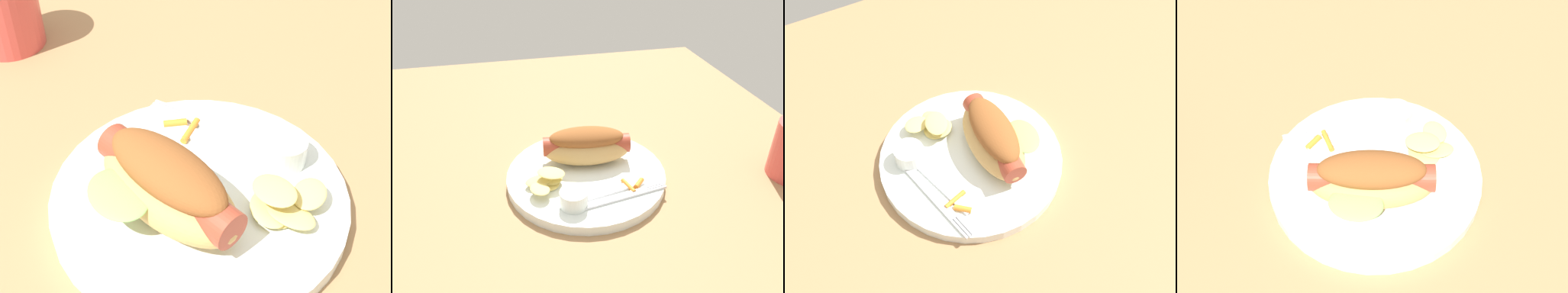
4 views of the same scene
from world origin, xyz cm
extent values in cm
cube|color=#9E754C|center=(0.00, 0.00, -0.90)|extent=(120.00, 90.00, 1.80)
cylinder|color=white|center=(-0.17, -0.78, 0.80)|extent=(25.33, 25.33, 1.60)
ellipsoid|color=tan|center=(-3.07, -0.40, 3.93)|extent=(8.53, 15.01, 4.65)
cylinder|color=#A33D28|center=(-3.07, -0.40, 4.74)|extent=(4.93, 14.36, 3.16)
ellipsoid|color=brown|center=(-3.07, -0.40, 6.16)|extent=(6.58, 12.67, 3.06)
ellipsoid|color=#7FC65B|center=(-6.47, 2.11, 4.86)|extent=(5.92, 6.99, 0.81)
cylinder|color=white|center=(7.60, -4.30, 2.86)|extent=(4.01, 4.01, 2.52)
cube|color=silver|center=(7.80, 1.06, 1.80)|extent=(3.08, 11.85, 0.40)
cube|color=silver|center=(7.04, 8.54, 1.80)|extent=(0.81, 3.21, 0.40)
cube|color=silver|center=(6.60, 8.46, 1.80)|extent=(0.81, 3.21, 0.40)
cube|color=silver|center=(6.16, 8.39, 1.80)|extent=(0.81, 3.21, 0.40)
cube|color=silver|center=(6.03, 0.77, 1.78)|extent=(4.20, 13.00, 0.36)
ellipsoid|color=#DEC76D|center=(2.05, -7.24, 1.85)|extent=(4.85, 4.75, 0.50)
ellipsoid|color=#DEC76D|center=(1.49, -6.79, 2.35)|extent=(4.93, 5.07, 0.94)
ellipsoid|color=#DEC76D|center=(1.87, -8.54, 2.54)|extent=(3.08, 4.47, 0.91)
ellipsoid|color=#DEC76D|center=(4.42, -8.71, 2.93)|extent=(4.24, 3.71, 0.90)
ellipsoid|color=#DEC76D|center=(2.16, -6.69, 3.89)|extent=(4.38, 5.05, 0.91)
cylinder|color=orange|center=(5.42, 4.55, 1.93)|extent=(3.36, 1.50, 0.65)
cylinder|color=orange|center=(5.27, 6.29, 1.99)|extent=(2.16, 2.10, 0.79)
cylinder|color=#D84C47|center=(6.31, 32.75, 4.66)|extent=(8.21, 8.21, 9.33)
camera|label=1|loc=(-26.34, -21.20, 37.49)|focal=52.89mm
camera|label=2|loc=(48.80, -11.93, 38.03)|focal=35.33mm
camera|label=3|loc=(18.70, 33.22, 53.10)|focal=42.66mm
camera|label=4|loc=(-40.58, 4.32, 54.27)|focal=51.46mm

